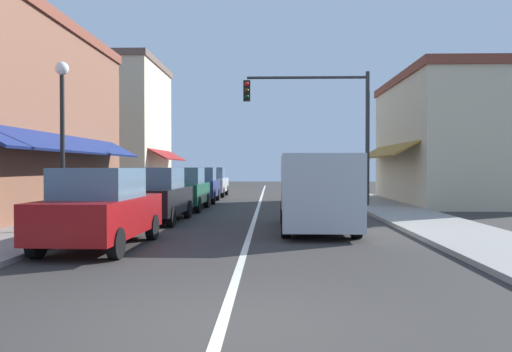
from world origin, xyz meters
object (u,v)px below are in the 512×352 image
at_px(parked_car_distant_left, 212,182).
at_px(traffic_signal_mast_arm, 325,114).
at_px(parked_car_nearest_left, 100,208).
at_px(parked_car_third_left, 183,189).
at_px(parked_car_far_left, 200,185).
at_px(van_in_lane, 316,190).
at_px(parked_car_second_left, 156,195).
at_px(street_lamp_left_near, 62,117).

relative_size(parked_car_distant_left, traffic_signal_mast_arm, 0.69).
height_order(parked_car_distant_left, traffic_signal_mast_arm, traffic_signal_mast_arm).
height_order(parked_car_nearest_left, parked_car_third_left, same).
bearing_deg(parked_car_far_left, van_in_lane, -68.05).
bearing_deg(parked_car_distant_left, parked_car_third_left, -90.14).
relative_size(parked_car_third_left, parked_car_distant_left, 1.00).
bearing_deg(parked_car_second_left, traffic_signal_mast_arm, 46.41).
height_order(parked_car_nearest_left, street_lamp_left_near, street_lamp_left_near).
relative_size(parked_car_far_left, parked_car_distant_left, 1.01).
bearing_deg(parked_car_nearest_left, parked_car_second_left, 91.46).
relative_size(parked_car_nearest_left, parked_car_third_left, 1.01).
relative_size(parked_car_second_left, street_lamp_left_near, 0.90).
distance_m(parked_car_second_left, parked_car_distant_left, 14.74).
bearing_deg(traffic_signal_mast_arm, parked_car_nearest_left, -118.15).
distance_m(parked_car_nearest_left, parked_car_second_left, 5.33).
bearing_deg(parked_car_nearest_left, parked_car_distant_left, 91.24).
xyz_separation_m(parked_car_nearest_left, street_lamp_left_near, (-1.81, 2.37, 2.23)).
distance_m(parked_car_far_left, parked_car_distant_left, 5.39).
bearing_deg(van_in_lane, parked_car_nearest_left, -145.71).
height_order(parked_car_second_left, parked_car_distant_left, same).
distance_m(parked_car_nearest_left, parked_car_distant_left, 20.08).
distance_m(parked_car_nearest_left, van_in_lane, 6.05).
bearing_deg(street_lamp_left_near, parked_car_distant_left, 83.74).
xyz_separation_m(parked_car_nearest_left, parked_car_far_left, (0.15, 14.69, 0.00)).
bearing_deg(street_lamp_left_near, parked_car_second_left, 58.37).
relative_size(parked_car_third_left, traffic_signal_mast_arm, 0.69).
height_order(parked_car_second_left, street_lamp_left_near, street_lamp_left_near).
height_order(parked_car_far_left, street_lamp_left_near, street_lamp_left_near).
relative_size(parked_car_second_left, parked_car_distant_left, 1.01).
xyz_separation_m(parked_car_second_left, parked_car_far_left, (0.13, 9.36, 0.00)).
bearing_deg(traffic_signal_mast_arm, parked_car_second_left, -135.01).
height_order(parked_car_third_left, street_lamp_left_near, street_lamp_left_near).
bearing_deg(parked_car_distant_left, street_lamp_left_near, -96.33).
bearing_deg(parked_car_far_left, parked_car_distant_left, 88.82).
bearing_deg(parked_car_distant_left, traffic_signal_mast_arm, -55.36).
xyz_separation_m(parked_car_third_left, parked_car_far_left, (0.03, 4.68, 0.00)).
height_order(parked_car_third_left, parked_car_distant_left, same).
distance_m(parked_car_third_left, traffic_signal_mast_arm, 6.96).
bearing_deg(traffic_signal_mast_arm, parked_car_distant_left, 124.71).
bearing_deg(parked_car_second_left, street_lamp_left_near, -120.21).
relative_size(parked_car_nearest_left, street_lamp_left_near, 0.90).
bearing_deg(parked_car_third_left, parked_car_nearest_left, -90.49).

